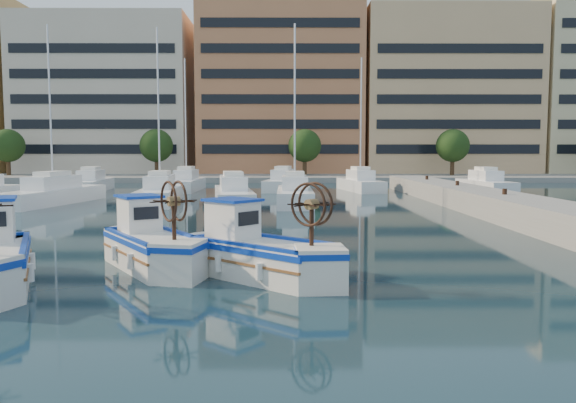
% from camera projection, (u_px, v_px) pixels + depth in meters
% --- Properties ---
extents(ground, '(300.00, 300.00, 0.00)m').
position_uv_depth(ground, '(223.00, 278.00, 15.07)').
color(ground, '#183440').
rests_on(ground, ground).
extents(quay, '(3.00, 60.00, 1.20)m').
position_uv_depth(quay, '(561.00, 220.00, 23.04)').
color(quay, gray).
rests_on(quay, ground).
extents(waterfront, '(180.00, 40.00, 25.60)m').
position_uv_depth(waterfront, '(339.00, 97.00, 78.93)').
color(waterfront, gray).
rests_on(waterfront, ground).
extents(yacht_marina, '(40.82, 23.73, 11.50)m').
position_uv_depth(yacht_marina, '(216.00, 190.00, 42.79)').
color(yacht_marina, white).
rests_on(yacht_marina, ground).
extents(fishing_boat_b, '(3.63, 4.31, 2.63)m').
position_uv_depth(fishing_boat_b, '(151.00, 243.00, 16.30)').
color(fishing_boat_b, white).
rests_on(fishing_boat_b, ground).
extents(fishing_boat_c, '(4.18, 3.95, 2.64)m').
position_uv_depth(fishing_boat_c, '(258.00, 251.00, 15.02)').
color(fishing_boat_c, white).
rests_on(fishing_boat_c, ground).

